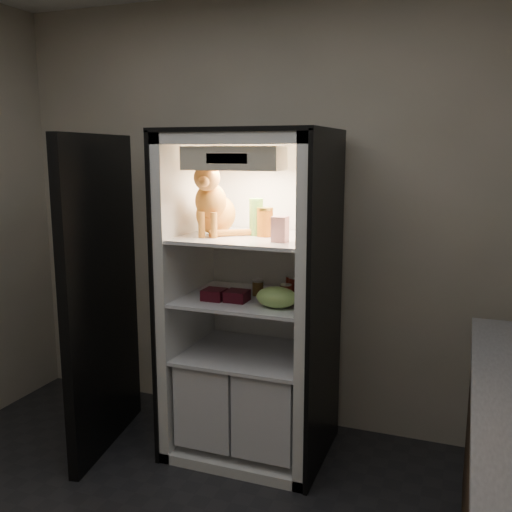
{
  "coord_description": "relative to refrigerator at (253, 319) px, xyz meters",
  "views": [
    {
      "loc": [
        1.14,
        -1.6,
        1.76
      ],
      "look_at": [
        0.04,
        1.32,
        1.18
      ],
      "focal_mm": 40.0,
      "sensor_mm": 36.0,
      "label": 1
    }
  ],
  "objects": [
    {
      "name": "room_shell",
      "position": [
        0.0,
        -1.38,
        0.83
      ],
      "size": [
        3.6,
        3.6,
        3.6
      ],
      "color": "white",
      "rests_on": "floor"
    },
    {
      "name": "refrigerator",
      "position": [
        0.0,
        0.0,
        0.0
      ],
      "size": [
        0.9,
        0.72,
        1.88
      ],
      "color": "white",
      "rests_on": "floor"
    },
    {
      "name": "fridge_door",
      "position": [
        -0.84,
        -0.29,
        0.12
      ],
      "size": [
        0.21,
        0.87,
        1.85
      ],
      "rotation": [
        0.0,
        0.0,
        0.17
      ],
      "color": "black",
      "rests_on": "floor"
    },
    {
      "name": "tabby_cat",
      "position": [
        -0.21,
        -0.08,
        0.66
      ],
      "size": [
        0.38,
        0.42,
        0.43
      ],
      "rotation": [
        0.0,
        0.0,
        0.17
      ],
      "color": "#B86517",
      "rests_on": "refrigerator"
    },
    {
      "name": "parmesan_shaker",
      "position": [
        0.03,
        -0.02,
        0.6
      ],
      "size": [
        0.08,
        0.08,
        0.21
      ],
      "color": "green",
      "rests_on": "refrigerator"
    },
    {
      "name": "mayo_tub",
      "position": [
        0.01,
        0.12,
        0.56
      ],
      "size": [
        0.08,
        0.08,
        0.12
      ],
      "color": "white",
      "rests_on": "refrigerator"
    },
    {
      "name": "salsa_jar",
      "position": [
        0.09,
        -0.04,
        0.58
      ],
      "size": [
        0.09,
        0.09,
        0.16
      ],
      "color": "maroon",
      "rests_on": "refrigerator"
    },
    {
      "name": "pepper_jar",
      "position": [
        0.3,
        0.05,
        0.59
      ],
      "size": [
        0.11,
        0.11,
        0.19
      ],
      "color": "maroon",
      "rests_on": "refrigerator"
    },
    {
      "name": "cream_carton",
      "position": [
        0.22,
        -0.19,
        0.56
      ],
      "size": [
        0.08,
        0.08,
        0.13
      ],
      "primitive_type": "cube",
      "color": "white",
      "rests_on": "refrigerator"
    },
    {
      "name": "soda_can_a",
      "position": [
        0.22,
        0.04,
        0.21
      ],
      "size": [
        0.06,
        0.06,
        0.12
      ],
      "color": "black",
      "rests_on": "refrigerator"
    },
    {
      "name": "soda_can_b",
      "position": [
        0.27,
        -0.05,
        0.22
      ],
      "size": [
        0.07,
        0.07,
        0.13
      ],
      "color": "black",
      "rests_on": "refrigerator"
    },
    {
      "name": "soda_can_c",
      "position": [
        0.25,
        -0.15,
        0.21
      ],
      "size": [
        0.06,
        0.06,
        0.11
      ],
      "color": "black",
      "rests_on": "refrigerator"
    },
    {
      "name": "condiment_jar",
      "position": [
        0.03,
        -0.0,
        0.19
      ],
      "size": [
        0.06,
        0.06,
        0.09
      ],
      "color": "brown",
      "rests_on": "refrigerator"
    },
    {
      "name": "grape_bag",
      "position": [
        0.22,
        -0.21,
        0.2
      ],
      "size": [
        0.22,
        0.16,
        0.11
      ],
      "primitive_type": "ellipsoid",
      "color": "#84AC50",
      "rests_on": "refrigerator"
    },
    {
      "name": "berry_box_left",
      "position": [
        -0.16,
        -0.18,
        0.18
      ],
      "size": [
        0.12,
        0.12,
        0.06
      ],
      "primitive_type": "cube",
      "color": "#440B11",
      "rests_on": "refrigerator"
    },
    {
      "name": "berry_box_right",
      "position": [
        -0.03,
        -0.17,
        0.18
      ],
      "size": [
        0.12,
        0.12,
        0.06
      ],
      "primitive_type": "cube",
      "color": "#440B11",
      "rests_on": "refrigerator"
    }
  ]
}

